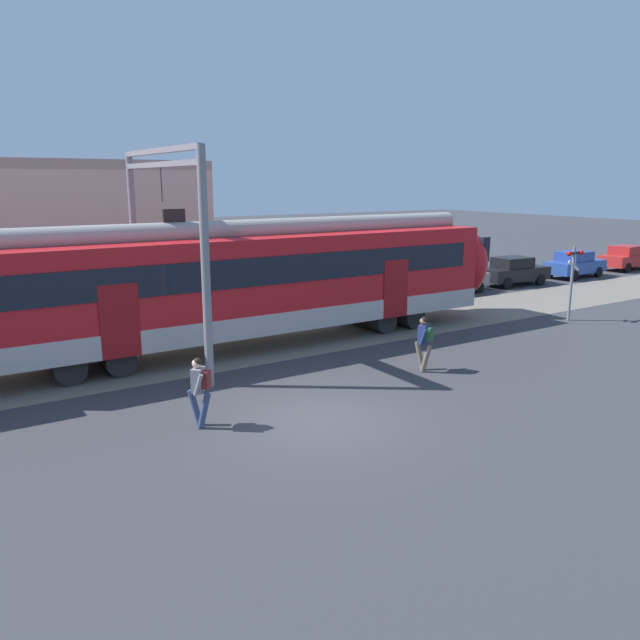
{
  "coord_description": "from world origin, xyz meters",
  "views": [
    {
      "loc": [
        -7.53,
        -11.81,
        5.58
      ],
      "look_at": [
        2.07,
        3.13,
        1.6
      ],
      "focal_mm": 35.0,
      "sensor_mm": 36.0,
      "label": 1
    }
  ],
  "objects_px": {
    "parked_car_grey": "(450,278)",
    "pedestrian_grey": "(200,386)",
    "pedestrian_navy": "(424,339)",
    "parked_car_black": "(513,271)",
    "parked_car_red": "(627,257)",
    "parked_car_blue": "(575,264)",
    "crossing_signal": "(573,272)"
  },
  "relations": [
    {
      "from": "parked_car_grey",
      "to": "pedestrian_grey",
      "type": "bearing_deg",
      "value": -150.63
    },
    {
      "from": "pedestrian_navy",
      "to": "parked_car_black",
      "type": "xyz_separation_m",
      "value": [
        14.72,
        9.19,
        -0.21
      ]
    },
    {
      "from": "pedestrian_grey",
      "to": "parked_car_red",
      "type": "height_order",
      "value": "pedestrian_grey"
    },
    {
      "from": "parked_car_blue",
      "to": "parked_car_red",
      "type": "height_order",
      "value": "same"
    },
    {
      "from": "parked_car_grey",
      "to": "parked_car_black",
      "type": "height_order",
      "value": "same"
    },
    {
      "from": "pedestrian_grey",
      "to": "parked_car_grey",
      "type": "relative_size",
      "value": 0.42
    },
    {
      "from": "pedestrian_grey",
      "to": "parked_car_red",
      "type": "bearing_deg",
      "value": 16.7
    },
    {
      "from": "pedestrian_grey",
      "to": "parked_car_grey",
      "type": "height_order",
      "value": "pedestrian_grey"
    },
    {
      "from": "parked_car_grey",
      "to": "parked_car_red",
      "type": "bearing_deg",
      "value": 0.47
    },
    {
      "from": "parked_car_blue",
      "to": "parked_car_red",
      "type": "bearing_deg",
      "value": 2.43
    },
    {
      "from": "pedestrian_navy",
      "to": "crossing_signal",
      "type": "distance_m",
      "value": 9.95
    },
    {
      "from": "parked_car_grey",
      "to": "parked_car_red",
      "type": "relative_size",
      "value": 0.99
    },
    {
      "from": "parked_car_red",
      "to": "crossing_signal",
      "type": "relative_size",
      "value": 1.36
    },
    {
      "from": "parked_car_grey",
      "to": "parked_car_black",
      "type": "xyz_separation_m",
      "value": [
        4.67,
        -0.07,
        0.0
      ]
    },
    {
      "from": "parked_car_grey",
      "to": "parked_car_red",
      "type": "height_order",
      "value": "same"
    },
    {
      "from": "pedestrian_navy",
      "to": "crossing_signal",
      "type": "height_order",
      "value": "crossing_signal"
    },
    {
      "from": "pedestrian_grey",
      "to": "crossing_signal",
      "type": "distance_m",
      "value": 17.18
    },
    {
      "from": "parked_car_red",
      "to": "pedestrian_grey",
      "type": "bearing_deg",
      "value": -163.3
    },
    {
      "from": "pedestrian_navy",
      "to": "parked_car_black",
      "type": "height_order",
      "value": "pedestrian_navy"
    },
    {
      "from": "parked_car_blue",
      "to": "parked_car_red",
      "type": "distance_m",
      "value": 5.65
    },
    {
      "from": "pedestrian_navy",
      "to": "parked_car_black",
      "type": "bearing_deg",
      "value": 31.98
    },
    {
      "from": "pedestrian_grey",
      "to": "pedestrian_navy",
      "type": "height_order",
      "value": "same"
    },
    {
      "from": "parked_car_black",
      "to": "crossing_signal",
      "type": "distance_m",
      "value": 8.85
    },
    {
      "from": "pedestrian_grey",
      "to": "parked_car_black",
      "type": "distance_m",
      "value": 24.03
    },
    {
      "from": "parked_car_black",
      "to": "pedestrian_grey",
      "type": "bearing_deg",
      "value": -156.24
    },
    {
      "from": "parked_car_blue",
      "to": "pedestrian_navy",
      "type": "bearing_deg",
      "value": -155.42
    },
    {
      "from": "parked_car_grey",
      "to": "crossing_signal",
      "type": "height_order",
      "value": "crossing_signal"
    },
    {
      "from": "parked_car_blue",
      "to": "crossing_signal",
      "type": "distance_m",
      "value": 12.6
    },
    {
      "from": "pedestrian_navy",
      "to": "parked_car_grey",
      "type": "relative_size",
      "value": 0.42
    },
    {
      "from": "parked_car_grey",
      "to": "pedestrian_navy",
      "type": "bearing_deg",
      "value": -137.35
    },
    {
      "from": "pedestrian_navy",
      "to": "crossing_signal",
      "type": "xyz_separation_m",
      "value": [
        9.7,
        2.01,
        1.02
      ]
    },
    {
      "from": "pedestrian_grey",
      "to": "parked_car_black",
      "type": "height_order",
      "value": "pedestrian_grey"
    }
  ]
}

